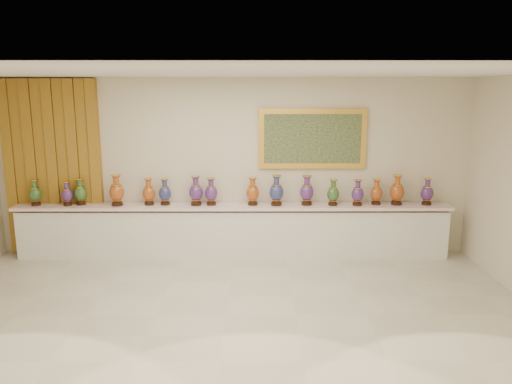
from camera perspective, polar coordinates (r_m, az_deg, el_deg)
ground at (r=6.53m, az=-3.47°, el=-13.81°), size 8.00×8.00×0.00m
room at (r=8.84m, az=-17.97°, el=3.14°), size 8.00×8.00×8.00m
counter at (r=8.50m, az=-2.65°, el=-4.51°), size 7.28×0.48×0.90m
vase_0 at (r=9.08m, az=-23.92°, el=-0.20°), size 0.26×0.26×0.43m
vase_1 at (r=8.87m, az=-20.77°, el=-0.30°), size 0.23×0.23×0.40m
vase_2 at (r=8.84m, az=-19.42°, el=-0.12°), size 0.21×0.21×0.44m
vase_3 at (r=8.59m, az=-15.62°, el=0.02°), size 0.26×0.26×0.52m
vase_4 at (r=8.52m, az=-12.15°, el=-0.11°), size 0.25×0.25×0.45m
vase_5 at (r=8.48m, az=-10.36°, el=-0.12°), size 0.22×0.22×0.44m
vase_6 at (r=8.36m, az=-6.88°, el=-0.01°), size 0.26×0.26×0.50m
vase_7 at (r=8.36m, az=-5.14°, el=-0.10°), size 0.27×0.27×0.46m
vase_8 at (r=8.32m, az=-0.39°, el=-0.07°), size 0.28×0.28×0.47m
vase_9 at (r=8.30m, az=2.35°, el=0.01°), size 0.31×0.31×0.51m
vase_10 at (r=8.36m, az=5.83°, el=0.02°), size 0.23×0.23×0.50m
vase_11 at (r=8.40m, az=8.80°, el=-0.20°), size 0.26×0.26×0.44m
vase_12 at (r=8.47m, az=11.53°, el=-0.20°), size 0.23×0.23×0.44m
vase_13 at (r=8.60m, az=13.60°, el=-0.13°), size 0.26×0.26×0.43m
vase_14 at (r=8.67m, az=15.81°, el=0.07°), size 0.30×0.30×0.51m
vase_15 at (r=8.82m, az=18.97°, el=-0.09°), size 0.25×0.25×0.45m
label_card at (r=8.44m, az=-12.78°, el=-1.64°), size 0.10×0.06×0.00m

